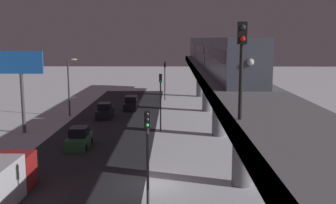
{
  "coord_description": "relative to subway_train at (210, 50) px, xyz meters",
  "views": [
    {
      "loc": [
        -1.64,
        26.9,
        10.23
      ],
      "look_at": [
        -0.99,
        -22.39,
        2.34
      ],
      "focal_mm": 42.57,
      "sensor_mm": 36.0,
      "label": 1
    }
  ],
  "objects": [
    {
      "name": "rail_signal",
      "position": [
        2.06,
        36.41,
        0.95
      ],
      "size": [
        0.36,
        0.41,
        4.0
      ],
      "color": "black",
      "rests_on": "elevated_railway"
    },
    {
      "name": "elevated_railway",
      "position": [
        0.09,
        25.79,
        -2.75
      ],
      "size": [
        5.0,
        101.44,
        6.9
      ],
      "color": "slate",
      "rests_on": "ground_plane"
    },
    {
      "name": "traffic_light_mid",
      "position": [
        6.22,
        9.37,
        -4.48
      ],
      "size": [
        0.32,
        0.44,
        6.4
      ],
      "color": "#2D2D2D",
      "rests_on": "ground_plane"
    },
    {
      "name": "avenue_asphalt",
      "position": [
        12.32,
        25.79,
        -8.67
      ],
      "size": [
        11.0,
        101.44,
        0.01
      ],
      "primitive_type": "cube",
      "color": "#28282D",
      "rests_on": "ground_plane"
    },
    {
      "name": "sedan_black_2",
      "position": [
        13.72,
        1.91,
        -7.88
      ],
      "size": [
        1.8,
        4.02,
        1.97
      ],
      "color": "black",
      "rests_on": "ground_plane"
    },
    {
      "name": "sedan_black",
      "position": [
        10.92,
        -4.33,
        -7.88
      ],
      "size": [
        1.8,
        4.63,
        1.97
      ],
      "rotation": [
        0.0,
        0.0,
        3.14
      ],
      "color": "black",
      "rests_on": "ground_plane"
    },
    {
      "name": "ground_plane",
      "position": [
        6.47,
        25.79,
        -8.68
      ],
      "size": [
        240.0,
        240.0,
        0.0
      ],
      "primitive_type": "plane",
      "color": "white"
    },
    {
      "name": "sedan_green",
      "position": [
        13.72,
        16.13,
        -7.89
      ],
      "size": [
        1.91,
        4.06,
        1.97
      ],
      "color": "#2D6038",
      "rests_on": "ground_plane"
    },
    {
      "name": "traffic_light_far",
      "position": [
        6.22,
        -13.05,
        -4.48
      ],
      "size": [
        0.32,
        0.44,
        6.4
      ],
      "color": "#2D2D2D",
      "rests_on": "ground_plane"
    },
    {
      "name": "street_lamp_far",
      "position": [
        18.4,
        0.79,
        -3.86
      ],
      "size": [
        1.35,
        0.44,
        7.65
      ],
      "color": "#38383D",
      "rests_on": "ground_plane"
    },
    {
      "name": "subway_train",
      "position": [
        0.0,
        0.0,
        0.0
      ],
      "size": [
        2.94,
        55.47,
        3.4
      ],
      "color": "#4C5160",
      "rests_on": "elevated_railway"
    },
    {
      "name": "traffic_light_near",
      "position": [
        6.22,
        31.78,
        -4.48
      ],
      "size": [
        0.32,
        0.44,
        6.4
      ],
      "color": "#2D2D2D",
      "rests_on": "ground_plane"
    },
    {
      "name": "commercial_billboard",
      "position": [
        21.15,
        10.33,
        -1.85
      ],
      "size": [
        4.8,
        0.36,
        8.9
      ],
      "color": "#4C4C51",
      "rests_on": "ground_plane"
    }
  ]
}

